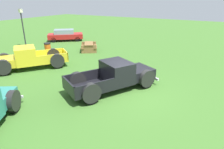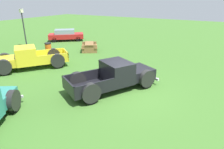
{
  "view_description": "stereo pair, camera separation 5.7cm",
  "coord_description": "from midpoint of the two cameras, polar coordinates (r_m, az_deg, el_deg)",
  "views": [
    {
      "loc": [
        -8.88,
        -3.94,
        4.82
      ],
      "look_at": [
        -0.15,
        0.96,
        0.9
      ],
      "focal_mm": 31.61,
      "sensor_mm": 36.0,
      "label": 1
    },
    {
      "loc": [
        -8.85,
        -3.99,
        4.82
      ],
      "look_at": [
        -0.15,
        0.96,
        0.9
      ],
      "focal_mm": 31.61,
      "sensor_mm": 36.0,
      "label": 2
    }
  ],
  "objects": [
    {
      "name": "sedan_distant_a",
      "position": [
        24.41,
        -13.15,
        11.12
      ],
      "size": [
        3.81,
        4.1,
        1.33
      ],
      "color": "#B21E1E",
      "rests_on": "ground_plane"
    },
    {
      "name": "pickup_truck_behind_left",
      "position": [
        15.37,
        -23.63,
        4.23
      ],
      "size": [
        5.25,
        4.51,
        1.58
      ],
      "color": "yellow",
      "rests_on": "ground_plane"
    },
    {
      "name": "ground_plane",
      "position": [
        10.84,
        4.98,
        -5.09
      ],
      "size": [
        80.0,
        80.0,
        0.0
      ],
      "primitive_type": "plane",
      "color": "#3D6B28"
    },
    {
      "name": "lamp_post_far",
      "position": [
        22.27,
        -24.08,
        12.39
      ],
      "size": [
        0.36,
        0.36,
        3.87
      ],
      "color": "#2D2D33",
      "rests_on": "ground_plane"
    },
    {
      "name": "pickup_truck_foreground",
      "position": [
        10.98,
        1.81,
        -0.35
      ],
      "size": [
        5.39,
        4.08,
        1.58
      ],
      "color": "black",
      "rests_on": "ground_plane"
    },
    {
      "name": "picnic_table",
      "position": [
        19.15,
        -6.47,
        8.19
      ],
      "size": [
        2.32,
        2.25,
        0.78
      ],
      "color": "olive",
      "rests_on": "ground_plane"
    },
    {
      "name": "trash_can",
      "position": [
        19.28,
        -17.88,
        7.34
      ],
      "size": [
        0.59,
        0.59,
        0.95
      ],
      "color": "orange",
      "rests_on": "ground_plane"
    }
  ]
}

